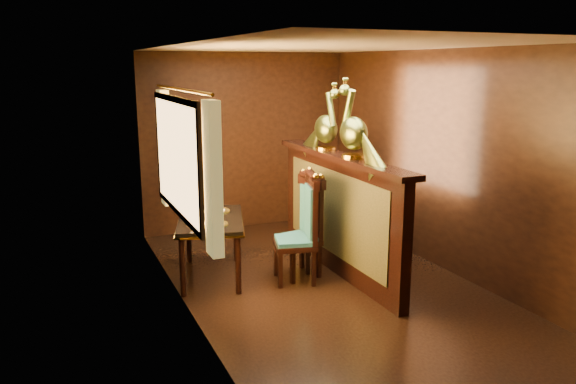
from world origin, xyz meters
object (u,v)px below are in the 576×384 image
peacock_left (354,119)px  peacock_right (326,116)px  chair_right (305,224)px  dining_table (210,224)px  chair_left (306,221)px

peacock_left → peacock_right: (0.00, 0.63, -0.03)m
chair_right → peacock_left: (0.47, -0.18, 1.13)m
dining_table → peacock_left: peacock_left is taller
dining_table → chair_left: 1.06m
chair_right → peacock_left: 1.24m
peacock_right → chair_left: bearing=-143.9°
chair_left → peacock_left: size_ratio=1.42×
dining_table → chair_left: chair_left is taller
dining_table → peacock_right: 1.78m
chair_left → chair_right: 0.20m
peacock_left → peacock_right: bearing=90.0°
chair_left → chair_right: (-0.09, -0.18, 0.03)m
chair_right → peacock_right: peacock_right is taller
dining_table → chair_right: (0.91, -0.51, 0.03)m
dining_table → peacock_left: bearing=-9.5°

